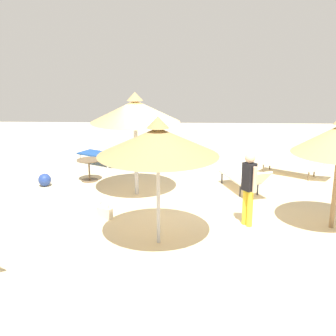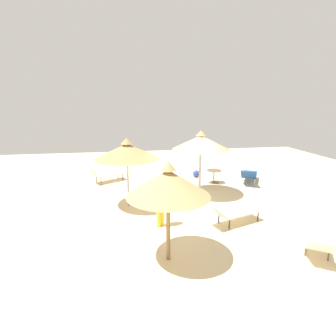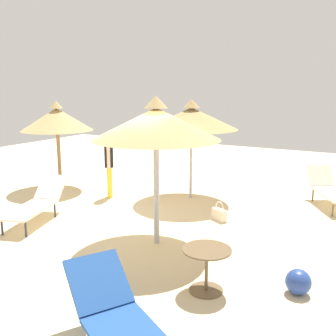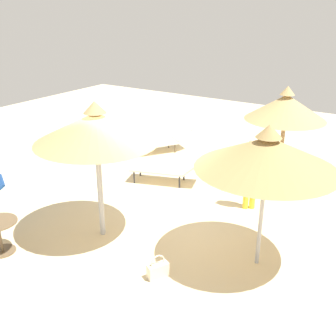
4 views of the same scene
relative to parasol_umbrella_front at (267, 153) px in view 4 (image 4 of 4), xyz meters
The scene contains 8 objects.
ground 3.28m from the parasol_umbrella_front, 86.10° to the left, with size 24.00×24.00×0.10m, color beige.
parasol_umbrella_front is the anchor object (origin of this frame).
parasol_umbrella_back 3.14m from the parasol_umbrella_front, 104.08° to the left, with size 2.35×2.35×2.77m.
parasol_umbrella_far_right 3.92m from the parasol_umbrella_front, 13.30° to the left, with size 2.03×2.03×2.55m.
lounge_chair_near_right 4.29m from the parasol_umbrella_front, 56.33° to the left, with size 1.22×2.10×0.84m.
lounge_chair_far_left 6.58m from the parasol_umbrella_front, 50.20° to the left, with size 2.22×1.77×0.79m.
person_standing_near_left 2.47m from the parasol_umbrella_front, 26.45° to the left, with size 0.33×0.38×1.68m.
handbag 2.71m from the parasol_umbrella_front, 136.18° to the left, with size 0.40×0.31×0.44m.
Camera 4 is at (-6.31, -4.48, 4.38)m, focal length 43.51 mm.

